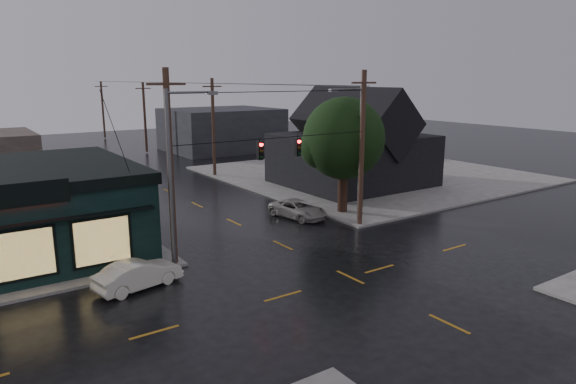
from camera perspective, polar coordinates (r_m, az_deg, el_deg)
ground_plane at (r=25.92m, az=6.91°, el=-9.37°), size 160.00×160.00×0.00m
sidewalk_ne at (r=53.19m, az=8.99°, el=2.03°), size 28.00×28.00×0.15m
ne_building at (r=47.02m, az=7.21°, el=6.14°), size 12.60×11.60×8.75m
corner_tree at (r=36.70m, az=6.23°, el=5.90°), size 5.86×5.86×8.25m
utility_pole_nw at (r=27.96m, az=-12.42°, el=-7.92°), size 2.00×0.32×10.15m
utility_pole_ne at (r=34.61m, az=7.95°, el=-3.75°), size 2.00×0.32×10.15m
utility_pole_far_a at (r=52.08m, az=-8.12°, el=1.75°), size 2.00×0.32×9.65m
utility_pole_far_b at (r=70.36m, az=-15.40°, el=4.22°), size 2.00×0.32×9.15m
utility_pole_far_c at (r=89.38m, az=-19.66°, el=5.62°), size 2.00×0.32×9.15m
span_signal_assembly at (r=29.55m, az=-0.99°, el=4.89°), size 13.00×0.48×1.23m
streetlight_nw at (r=27.25m, az=-12.45°, el=-8.47°), size 5.40×0.30×9.15m
streetlight_ne at (r=35.43m, az=7.79°, el=-3.36°), size 5.40×0.30×9.15m
bg_building_east at (r=70.96m, az=-7.42°, el=6.91°), size 14.00×12.00×5.60m
sedan_cream at (r=25.23m, az=-16.29°, el=-8.79°), size 4.29×2.25×1.35m
suv_silver at (r=36.10m, az=1.12°, el=-1.92°), size 2.83×4.77×1.24m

